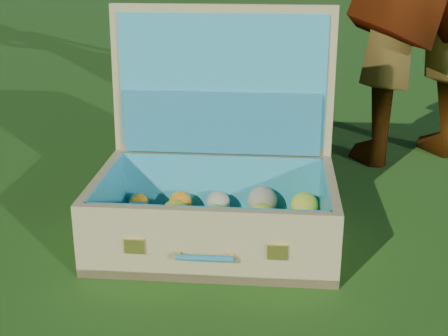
% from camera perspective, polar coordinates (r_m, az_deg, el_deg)
% --- Properties ---
extents(ground, '(60.00, 60.00, 0.00)m').
position_cam_1_polar(ground, '(1.80, 4.15, -5.41)').
color(ground, '#215114').
rests_on(ground, ground).
extents(stray_ball, '(0.07, 0.07, 0.07)m').
position_cam_1_polar(stray_ball, '(1.83, -7.87, -3.97)').
color(stray_ball, teal).
rests_on(stray_ball, ground).
extents(suitcase, '(0.72, 0.60, 0.61)m').
position_cam_1_polar(suitcase, '(1.71, -0.44, -0.63)').
color(suitcase, tan).
rests_on(suitcase, ground).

